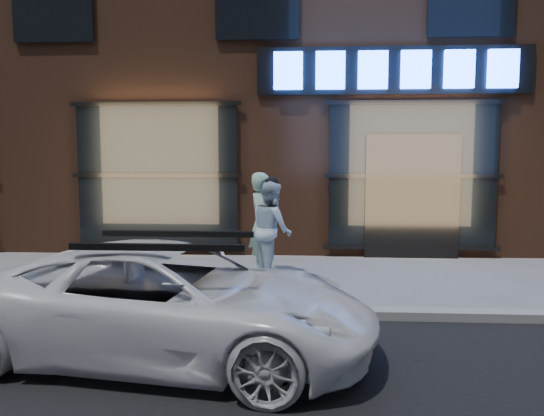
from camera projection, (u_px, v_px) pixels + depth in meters
The scene contains 6 objects.
ground at pixel (474, 320), 6.47m from camera, with size 90.00×90.00×0.00m, color slate.
curb at pixel (474, 316), 6.46m from camera, with size 60.00×0.25×0.12m, color gray.
storefront_building at pixel (385, 34), 13.87m from camera, with size 30.20×8.28×10.30m.
man_bowtie at pixel (262, 224), 8.88m from camera, with size 0.63×0.41×1.72m, color #A4D7C2.
man_cap at pixel (272, 229), 8.68m from camera, with size 0.77×0.60×1.59m, color silver.
white_suv at pixel (169, 302), 5.22m from camera, with size 1.89×4.10×1.14m, color white.
Camera 1 is at (-2.08, -6.43, 2.03)m, focal length 35.00 mm.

